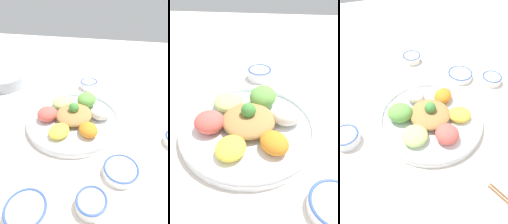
# 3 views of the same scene
# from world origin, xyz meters

# --- Properties ---
(ground_plane) EXTENTS (2.40, 2.40, 0.00)m
(ground_plane) POSITION_xyz_m (0.00, 0.00, 0.00)
(ground_plane) COLOR silver
(salad_platter) EXTENTS (0.39, 0.39, 0.10)m
(salad_platter) POSITION_xyz_m (0.03, -0.02, 0.03)
(salad_platter) COLOR white
(salad_platter) RESTS_ON ground_plane
(rice_bowl_blue) EXTENTS (0.09, 0.09, 0.04)m
(rice_bowl_blue) POSITION_xyz_m (-0.27, -0.01, 0.02)
(rice_bowl_blue) COLOR white
(rice_bowl_blue) RESTS_ON ground_plane
(rice_bowl_plain) EXTENTS (0.11, 0.11, 0.03)m
(rice_bowl_plain) POSITION_xyz_m (0.24, 0.18, 0.02)
(rice_bowl_plain) COLOR white
(rice_bowl_plain) RESTS_ON ground_plane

